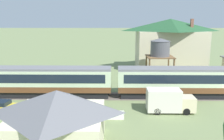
# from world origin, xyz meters

# --- Properties ---
(passenger_train) EXTENTS (76.89, 3.15, 4.13)m
(passenger_train) POSITION_xyz_m (-15.38, 1.75, 2.29)
(passenger_train) COLOR brown
(passenger_train) RESTS_ON ground_plane
(railway_track) EXTENTS (113.18, 3.60, 0.04)m
(railway_track) POSITION_xyz_m (-13.69, 1.75, 0.01)
(railway_track) COLOR #665B51
(railway_track) RESTS_ON ground_plane
(station_house_dark_green_roof) EXTENTS (14.76, 10.22, 10.81)m
(station_house_dark_green_roof) POSITION_xyz_m (-4.07, 20.12, 5.56)
(station_house_dark_green_roof) COLOR beige
(station_house_dark_green_roof) RESTS_ON ground_plane
(water_tower) EXTENTS (4.63, 4.63, 7.47)m
(water_tower) POSITION_xyz_m (-7.73, 11.11, 5.65)
(water_tower) COLOR brown
(water_tower) RESTS_ON ground_plane
(cottage_grey_roof_2) EXTENTS (7.99, 7.29, 5.01)m
(cottage_grey_roof_2) POSITION_xyz_m (-20.27, -12.01, 2.60)
(cottage_grey_roof_2) COLOR beige
(cottage_grey_roof_2) RESTS_ON ground_plane
(parked_car_green) EXTENTS (4.68, 2.10, 1.30)m
(parked_car_green) POSITION_xyz_m (-22.68, -4.01, 0.62)
(parked_car_green) COLOR #287A38
(parked_car_green) RESTS_ON ground_plane
(parked_car_yellow_2) EXTENTS (4.55, 2.30, 1.28)m
(parked_car_yellow_2) POSITION_xyz_m (-29.01, -4.10, 0.61)
(parked_car_yellow_2) COLOR yellow
(parked_car_yellow_2) RESTS_ON ground_plane
(delivery_truck_cream) EXTENTS (5.50, 2.06, 2.74)m
(delivery_truck_cream) POSITION_xyz_m (-9.34, -3.99, 1.36)
(delivery_truck_cream) COLOR beige
(delivery_truck_cream) RESTS_ON ground_plane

